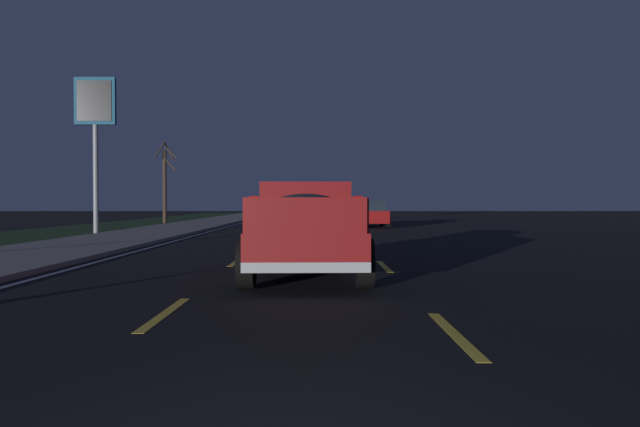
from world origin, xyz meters
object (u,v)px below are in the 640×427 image
at_px(pickup_truck, 305,226).
at_px(sedan_tan, 311,215).
at_px(gas_price_sign, 95,116).
at_px(bare_tree_far, 165,183).
at_px(sedan_red, 369,214).

xyz_separation_m(pickup_truck, sedan_tan, (20.25, 0.12, -0.20)).
bearing_deg(gas_price_sign, bare_tree_far, 1.56).
relative_size(pickup_truck, gas_price_sign, 0.75).
distance_m(sedan_tan, bare_tree_far, 14.54).
xyz_separation_m(pickup_truck, gas_price_sign, (16.04, 10.12, 4.50)).
height_order(sedan_red, gas_price_sign, gas_price_sign).
xyz_separation_m(sedan_tan, sedan_red, (2.85, -3.38, 0.00)).
bearing_deg(pickup_truck, gas_price_sign, 32.24).
xyz_separation_m(sedan_red, gas_price_sign, (-7.05, 13.38, 4.70)).
bearing_deg(gas_price_sign, sedan_red, -62.20).
bearing_deg(bare_tree_far, sedan_red, -117.34).
distance_m(pickup_truck, sedan_tan, 20.25).
relative_size(sedan_red, bare_tree_far, 0.78).
bearing_deg(pickup_truck, sedan_red, -8.03).
xyz_separation_m(sedan_red, bare_tree_far, (7.12, 13.76, 2.05)).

